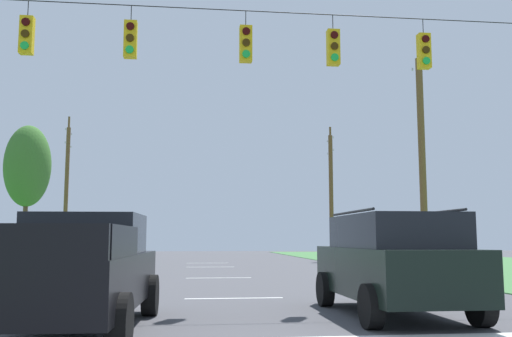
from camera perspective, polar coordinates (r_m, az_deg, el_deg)
lane_dash_0 at (r=14.78m, az=-2.21°, el=-12.88°), size 2.50×0.15×0.01m
lane_dash_1 at (r=22.18m, az=-3.77°, el=-10.89°), size 2.50×0.15×0.01m
lane_dash_2 at (r=30.39m, az=-4.59°, el=-9.82°), size 2.50×0.15×0.01m
lane_dash_3 at (r=35.18m, az=-4.89°, el=-9.43°), size 2.50×0.15×0.01m
overhead_signal_span at (r=14.41m, az=-1.80°, el=4.79°), size 17.60×0.31×7.75m
pickup_truck at (r=10.08m, az=-17.35°, el=-9.83°), size 2.48×5.48×1.95m
suv_black at (r=11.79m, az=13.52°, el=-9.04°), size 2.21×4.80×2.05m
distant_car_crossing_white at (r=18.89m, az=-20.11°, el=-8.79°), size 2.31×4.44×1.52m
utility_pole_mid_right at (r=25.80m, az=16.34°, el=0.76°), size 0.30×1.52×9.98m
utility_pole_far_right at (r=40.18m, az=7.55°, el=-2.46°), size 0.29×1.77×9.36m
utility_pole_far_left at (r=40.55m, az=-18.49°, el=-1.89°), size 0.27×1.94×9.81m
tree_roadside_left at (r=35.24m, az=-21.95°, el=0.20°), size 2.61×2.61×8.01m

